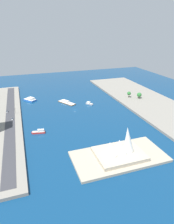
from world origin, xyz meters
TOP-DOWN VIEW (x-y plane):
  - ground_plane at (0.00, 0.00)m, footprint 440.00×440.00m
  - quay_west at (-97.56, 0.00)m, footprint 70.00×240.00m
  - peninsula_point at (-6.17, 103.72)m, footprint 71.88×36.02m
  - road_strip at (73.88, 0.00)m, footprint 9.47×228.00m
  - yacht_sleek_gray at (-22.58, -10.87)m, footprint 8.85×9.64m
  - catamaran_blue at (48.87, -51.52)m, footprint 17.60×18.98m
  - barge_flat_brown at (4.40, -26.40)m, footprint 19.89×26.78m
  - tugboat_red at (47.81, 44.48)m, footprint 13.57×5.68m
  - sedan_silver at (77.23, -12.34)m, footprint 2.03×4.53m
  - van_white at (71.57, 10.43)m, footprint 1.91×4.35m
  - traffic_light_waterfront at (67.88, -4.88)m, footprint 0.36×0.36m
  - opera_landmark at (-6.42, 103.72)m, footprint 36.51×28.25m
  - park_tree_cluster at (-88.67, -8.17)m, footprint 16.76×13.92m

SIDE VIEW (x-z plane):
  - ground_plane at x=0.00m, z-range 0.00..0.00m
  - peninsula_point at x=-6.17m, z-range 0.00..2.00m
  - barge_flat_brown at x=4.40m, z-range -0.44..2.53m
  - quay_west at x=-97.56m, z-range 0.00..2.46m
  - yacht_sleek_gray at x=-22.58m, z-range -0.46..3.28m
  - tugboat_red at x=47.81m, z-range -0.51..3.43m
  - catamaran_blue at x=48.87m, z-range -0.47..3.83m
  - road_strip at x=73.88m, z-range 2.46..2.61m
  - sedan_silver at x=77.23m, z-range 2.60..4.11m
  - van_white at x=71.57m, z-range 2.60..4.17m
  - traffic_light_waterfront at x=67.88m, z-range 3.55..10.05m
  - park_tree_cluster at x=-88.67m, z-range 3.65..11.96m
  - opera_landmark at x=-6.42m, z-range -3.69..20.30m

